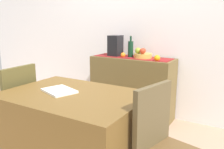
# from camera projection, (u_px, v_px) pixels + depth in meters

# --- Properties ---
(ground_plane) EXTENTS (6.40, 6.40, 0.02)m
(ground_plane) POSITION_uv_depth(u_px,v_px,m) (91.00, 144.00, 2.65)
(ground_plane) COLOR tan
(ground_plane) RESTS_ON ground
(room_wall_rear) EXTENTS (6.40, 0.06, 2.70)m
(room_wall_rear) POSITION_uv_depth(u_px,v_px,m) (138.00, 20.00, 3.34)
(room_wall_rear) COLOR white
(room_wall_rear) RESTS_ON ground
(sideboard_console) EXTENTS (1.13, 0.42, 0.85)m
(sideboard_console) POSITION_uv_depth(u_px,v_px,m) (132.00, 88.00, 3.30)
(sideboard_console) COLOR brown
(sideboard_console) RESTS_ON ground
(table_runner) EXTENTS (1.06, 0.32, 0.01)m
(table_runner) POSITION_uv_depth(u_px,v_px,m) (133.00, 57.00, 3.20)
(table_runner) COLOR maroon
(table_runner) RESTS_ON sideboard_console
(fruit_bowl) EXTENTS (0.23, 0.23, 0.06)m
(fruit_bowl) POSITION_uv_depth(u_px,v_px,m) (143.00, 56.00, 3.12)
(fruit_bowl) COLOR gold
(fruit_bowl) RESTS_ON table_runner
(apple_left) EXTENTS (0.07, 0.07, 0.07)m
(apple_left) POSITION_uv_depth(u_px,v_px,m) (143.00, 51.00, 3.12)
(apple_left) COLOR #BA3E21
(apple_left) RESTS_ON fruit_bowl
(apple_front) EXTENTS (0.08, 0.08, 0.08)m
(apple_front) POSITION_uv_depth(u_px,v_px,m) (142.00, 51.00, 3.05)
(apple_front) COLOR #B5361E
(apple_front) RESTS_ON fruit_bowl
(apple_upper) EXTENTS (0.08, 0.08, 0.08)m
(apple_upper) POSITION_uv_depth(u_px,v_px,m) (138.00, 50.00, 3.11)
(apple_upper) COLOR #8DA731
(apple_upper) RESTS_ON fruit_bowl
(wine_bottle) EXTENTS (0.07, 0.07, 0.29)m
(wine_bottle) POSITION_uv_depth(u_px,v_px,m) (131.00, 49.00, 3.20)
(wine_bottle) COLOR #133621
(wine_bottle) RESTS_ON sideboard_console
(coffee_maker) EXTENTS (0.16, 0.18, 0.29)m
(coffee_maker) POSITION_uv_depth(u_px,v_px,m) (115.00, 46.00, 3.31)
(coffee_maker) COLOR black
(coffee_maker) RESTS_ON sideboard_console
(orange_loose_far) EXTENTS (0.07, 0.07, 0.07)m
(orange_loose_far) POSITION_uv_depth(u_px,v_px,m) (157.00, 58.00, 2.91)
(orange_loose_far) COLOR orange
(orange_loose_far) RESTS_ON sideboard_console
(orange_loose_end) EXTENTS (0.07, 0.07, 0.07)m
(orange_loose_end) POSITION_uv_depth(u_px,v_px,m) (123.00, 55.00, 3.20)
(orange_loose_end) COLOR orange
(orange_loose_end) RESTS_ON sideboard_console
(dining_table) EXTENTS (1.16, 0.81, 0.74)m
(dining_table) POSITION_uv_depth(u_px,v_px,m) (75.00, 135.00, 2.05)
(dining_table) COLOR brown
(dining_table) RESTS_ON ground
(open_book) EXTENTS (0.33, 0.29, 0.02)m
(open_book) POSITION_uv_depth(u_px,v_px,m) (59.00, 91.00, 2.02)
(open_book) COLOR white
(open_book) RESTS_ON dining_table
(chair_near_window) EXTENTS (0.42, 0.42, 0.90)m
(chair_near_window) POSITION_uv_depth(u_px,v_px,m) (12.00, 124.00, 2.50)
(chair_near_window) COLOR brown
(chair_near_window) RESTS_ON ground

